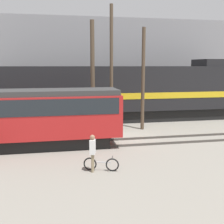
{
  "coord_description": "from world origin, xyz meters",
  "views": [
    {
      "loc": [
        -3.8,
        -17.78,
        4.73
      ],
      "look_at": [
        -0.48,
        -0.53,
        1.8
      ],
      "focal_mm": 45.0,
      "sensor_mm": 36.0,
      "label": 1
    }
  ],
  "objects_px": {
    "freight_locomotive": "(113,93)",
    "person": "(93,149)",
    "streetcar": "(19,116)",
    "utility_pole_center": "(111,69)",
    "bicycle": "(101,164)",
    "utility_pole_right": "(143,80)",
    "utility_pole_left": "(93,77)"
  },
  "relations": [
    {
      "from": "freight_locomotive",
      "to": "person",
      "type": "height_order",
      "value": "freight_locomotive"
    },
    {
      "from": "streetcar",
      "to": "utility_pole_center",
      "type": "bearing_deg",
      "value": 30.32
    },
    {
      "from": "streetcar",
      "to": "utility_pole_center",
      "type": "height_order",
      "value": "utility_pole_center"
    },
    {
      "from": "streetcar",
      "to": "utility_pole_center",
      "type": "distance_m",
      "value": 7.36
    },
    {
      "from": "streetcar",
      "to": "person",
      "type": "relative_size",
      "value": 6.73
    },
    {
      "from": "utility_pole_center",
      "to": "bicycle",
      "type": "bearing_deg",
      "value": -104.11
    },
    {
      "from": "utility_pole_right",
      "to": "bicycle",
      "type": "bearing_deg",
      "value": -119.01
    },
    {
      "from": "streetcar",
      "to": "utility_pole_right",
      "type": "distance_m",
      "value": 9.19
    },
    {
      "from": "utility_pole_left",
      "to": "utility_pole_center",
      "type": "distance_m",
      "value": 1.45
    },
    {
      "from": "utility_pole_right",
      "to": "person",
      "type": "bearing_deg",
      "value": -121.04
    },
    {
      "from": "bicycle",
      "to": "utility_pole_right",
      "type": "bearing_deg",
      "value": 60.99
    },
    {
      "from": "person",
      "to": "utility_pole_right",
      "type": "height_order",
      "value": "utility_pole_right"
    },
    {
      "from": "utility_pole_center",
      "to": "streetcar",
      "type": "bearing_deg",
      "value": -149.68
    },
    {
      "from": "streetcar",
      "to": "bicycle",
      "type": "distance_m",
      "value": 6.07
    },
    {
      "from": "utility_pole_left",
      "to": "utility_pole_center",
      "type": "height_order",
      "value": "utility_pole_center"
    },
    {
      "from": "freight_locomotive",
      "to": "utility_pole_left",
      "type": "distance_m",
      "value": 4.33
    },
    {
      "from": "utility_pole_right",
      "to": "utility_pole_left",
      "type": "bearing_deg",
      "value": -180.0
    },
    {
      "from": "bicycle",
      "to": "utility_pole_center",
      "type": "distance_m",
      "value": 8.98
    },
    {
      "from": "person",
      "to": "utility_pole_right",
      "type": "relative_size",
      "value": 0.23
    },
    {
      "from": "person",
      "to": "utility_pole_left",
      "type": "relative_size",
      "value": 0.22
    },
    {
      "from": "person",
      "to": "utility_pole_left",
      "type": "xyz_separation_m",
      "value": [
        0.99,
        7.77,
        2.86
      ]
    },
    {
      "from": "freight_locomotive",
      "to": "bicycle",
      "type": "distance_m",
      "value": 11.74
    },
    {
      "from": "streetcar",
      "to": "person",
      "type": "height_order",
      "value": "streetcar"
    },
    {
      "from": "streetcar",
      "to": "utility_pole_right",
      "type": "xyz_separation_m",
      "value": [
        8.31,
        3.49,
        1.77
      ]
    },
    {
      "from": "bicycle",
      "to": "streetcar",
      "type": "bearing_deg",
      "value": 133.45
    },
    {
      "from": "streetcar",
      "to": "bicycle",
      "type": "height_order",
      "value": "streetcar"
    },
    {
      "from": "utility_pole_left",
      "to": "utility_pole_center",
      "type": "xyz_separation_m",
      "value": [
        1.34,
        0.0,
        0.54
      ]
    },
    {
      "from": "utility_pole_left",
      "to": "person",
      "type": "bearing_deg",
      "value": -97.24
    },
    {
      "from": "freight_locomotive",
      "to": "utility_pole_left",
      "type": "relative_size",
      "value": 2.79
    },
    {
      "from": "bicycle",
      "to": "person",
      "type": "bearing_deg",
      "value": -175.45
    },
    {
      "from": "bicycle",
      "to": "utility_pole_center",
      "type": "height_order",
      "value": "utility_pole_center"
    },
    {
      "from": "bicycle",
      "to": "utility_pole_right",
      "type": "relative_size",
      "value": 0.21
    }
  ]
}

